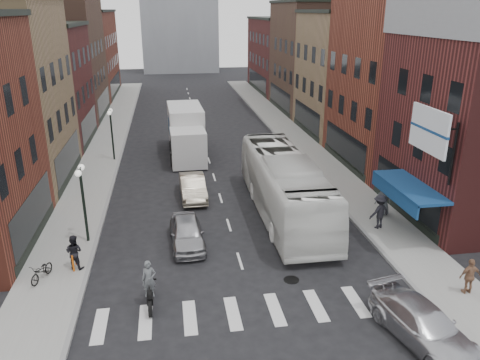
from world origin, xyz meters
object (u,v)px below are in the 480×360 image
at_px(streetlamp_far, 111,125).
at_px(ped_right_b, 470,276).
at_px(transit_bus, 284,185).
at_px(streetlamp_near, 82,190).
at_px(ped_right_c, 384,199).
at_px(curb_car, 423,325).
at_px(ped_right_a, 379,212).
at_px(sedan_left_near, 187,233).
at_px(parked_bicycle, 42,271).
at_px(billboard_sign, 430,131).
at_px(sedan_left_far, 193,187).
at_px(bike_rack, 74,260).
at_px(box_truck, 186,133).
at_px(motorcycle_rider, 150,286).
at_px(ped_left_solo, 74,252).

bearing_deg(streetlamp_far, ped_right_b, -52.53).
xyz_separation_m(transit_bus, ped_right_b, (5.56, -9.33, -0.84)).
distance_m(streetlamp_near, ped_right_c, 16.43).
distance_m(curb_car, ped_right_a, 9.09).
relative_size(sedan_left_near, parked_bicycle, 2.65).
bearing_deg(streetlamp_near, streetlamp_far, 90.00).
xyz_separation_m(billboard_sign, sedan_left_far, (-10.30, 8.87, -5.42)).
distance_m(sedan_left_near, ped_right_c, 11.46).
bearing_deg(bike_rack, billboard_sign, -2.83).
bearing_deg(sedan_left_near, ped_right_b, -31.45).
height_order(transit_bus, ped_right_c, transit_bus).
bearing_deg(bike_rack, box_truck, 71.14).
height_order(bike_rack, box_truck, box_truck).
height_order(box_truck, motorcycle_rider, box_truck).
relative_size(ped_left_solo, ped_right_c, 0.86).
bearing_deg(sedan_left_far, ped_right_c, -24.87).
relative_size(billboard_sign, ped_right_c, 1.95).
relative_size(box_truck, ped_right_b, 5.62).
relative_size(streetlamp_near, parked_bicycle, 2.66).
height_order(ped_left_solo, ped_right_a, ped_right_a).
height_order(transit_bus, ped_right_a, transit_bus).
xyz_separation_m(motorcycle_rider, ped_left_solo, (-3.45, 3.31, 0.00)).
relative_size(billboard_sign, ped_right_a, 1.95).
distance_m(transit_bus, curb_car, 11.93).
bearing_deg(ped_right_c, transit_bus, -7.50).
xyz_separation_m(ped_right_b, ped_right_c, (-0.02, 8.08, 0.16)).
bearing_deg(ped_left_solo, transit_bus, -136.20).
bearing_deg(curb_car, ped_left_solo, 140.13).
bearing_deg(ped_right_b, ped_right_c, -91.00).
xyz_separation_m(streetlamp_near, ped_left_solo, (-0.16, -2.71, -1.94)).
bearing_deg(streetlamp_near, ped_right_b, -24.11).
relative_size(motorcycle_rider, ped_right_c, 1.09).
xyz_separation_m(sedan_left_near, ped_left_solo, (-5.16, -1.71, 0.27)).
bearing_deg(curb_car, transit_bus, 88.75).
distance_m(streetlamp_near, ped_right_b, 18.00).
bearing_deg(ped_right_c, parked_bicycle, 18.77).
bearing_deg(parked_bicycle, sedan_left_near, 40.86).
relative_size(motorcycle_rider, parked_bicycle, 1.33).
distance_m(streetlamp_far, sedan_left_near, 15.97).
relative_size(box_truck, ped_left_solo, 5.42).
xyz_separation_m(bike_rack, sedan_left_far, (5.88, 8.07, 0.17)).
xyz_separation_m(motorcycle_rider, ped_right_a, (12.02, 5.15, 0.13)).
bearing_deg(billboard_sign, ped_right_c, 85.65).
bearing_deg(streetlamp_far, curb_car, -61.21).
xyz_separation_m(box_truck, ped_right_a, (9.55, -15.63, -0.79)).
bearing_deg(motorcycle_rider, ped_right_b, -5.45).
xyz_separation_m(streetlamp_far, parked_bicycle, (-1.43, -17.49, -2.36)).
height_order(billboard_sign, transit_bus, billboard_sign).
relative_size(bike_rack, transit_bus, 0.06).
xyz_separation_m(streetlamp_far, ped_right_a, (15.31, -14.87, -1.81)).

